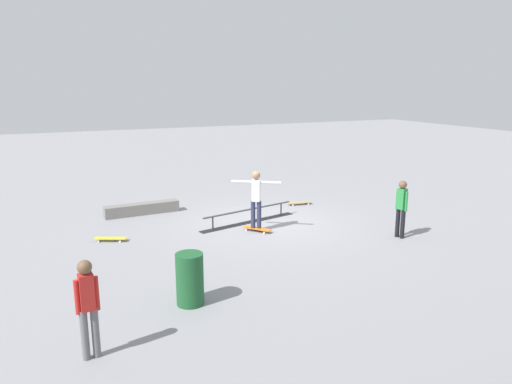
% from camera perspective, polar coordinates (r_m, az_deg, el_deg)
% --- Properties ---
extents(ground_plane, '(60.00, 60.00, 0.00)m').
position_cam_1_polar(ground_plane, '(13.60, 1.33, -3.76)').
color(ground_plane, gray).
extents(grind_rail, '(3.17, 0.95, 0.41)m').
position_cam_1_polar(grind_rail, '(13.64, -0.88, -2.94)').
color(grind_rail, black).
rests_on(grind_rail, ground_plane).
extents(skate_ledge, '(2.25, 0.46, 0.34)m').
position_cam_1_polar(skate_ledge, '(14.90, -13.47, -1.97)').
color(skate_ledge, gray).
rests_on(skate_ledge, ground_plane).
extents(skater_main, '(1.14, 0.80, 1.64)m').
position_cam_1_polar(skater_main, '(12.67, 0.01, -0.55)').
color(skater_main, '#2D3351').
rests_on(skater_main, ground_plane).
extents(skateboard_main, '(0.64, 0.76, 0.09)m').
position_cam_1_polar(skateboard_main, '(12.85, 0.13, -4.42)').
color(skateboard_main, orange).
rests_on(skateboard_main, ground_plane).
extents(bystander_green_shirt, '(0.22, 0.34, 1.50)m').
position_cam_1_polar(bystander_green_shirt, '(12.71, 16.99, -1.58)').
color(bystander_green_shirt, black).
rests_on(bystander_green_shirt, ground_plane).
extents(bystander_red_shirt, '(0.34, 0.21, 1.51)m').
position_cam_1_polar(bystander_red_shirt, '(7.33, -19.49, -12.49)').
color(bystander_red_shirt, slate).
rests_on(bystander_red_shirt, ground_plane).
extents(loose_skateboard_natural, '(0.82, 0.34, 0.09)m').
position_cam_1_polar(loose_skateboard_natural, '(15.69, 5.22, -1.27)').
color(loose_skateboard_natural, tan).
rests_on(loose_skateboard_natural, ground_plane).
extents(loose_skateboard_yellow, '(0.81, 0.52, 0.09)m').
position_cam_1_polar(loose_skateboard_yellow, '(12.62, -17.01, -5.33)').
color(loose_skateboard_yellow, yellow).
rests_on(loose_skateboard_yellow, ground_plane).
extents(trash_bin, '(0.50, 0.50, 0.95)m').
position_cam_1_polar(trash_bin, '(8.75, -7.92, -10.27)').
color(trash_bin, '#1E592D').
rests_on(trash_bin, ground_plane).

